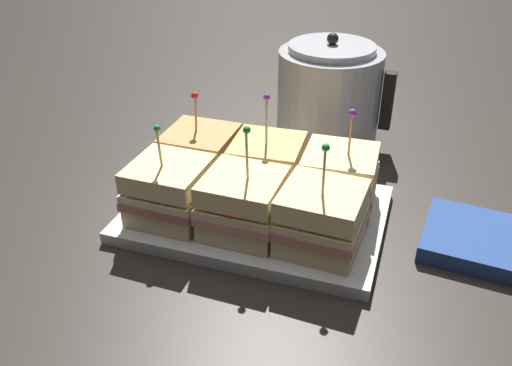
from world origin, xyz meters
name	(u,v)px	position (x,y,z in m)	size (l,w,h in m)	color
ground_plane	(256,219)	(0.00, 0.00, 0.00)	(6.00, 6.00, 0.00)	#2D2823
serving_platter	(256,214)	(0.00, 0.00, 0.01)	(0.37, 0.25, 0.02)	silver
sandwich_front_left	(170,191)	(-0.11, -0.05, 0.06)	(0.11, 0.11, 0.14)	beige
sandwich_front_center	(243,204)	(0.00, -0.05, 0.06)	(0.11, 0.11, 0.16)	beige
sandwich_front_right	(321,219)	(0.11, -0.05, 0.06)	(0.11, 0.11, 0.15)	beige
sandwich_back_left	(201,156)	(-0.11, 0.05, 0.06)	(0.11, 0.11, 0.14)	tan
sandwich_back_center	(267,167)	(0.00, 0.05, 0.06)	(0.11, 0.11, 0.16)	tan
sandwich_back_right	(339,179)	(0.11, 0.05, 0.06)	(0.11, 0.11, 0.15)	beige
kettle_steel	(329,96)	(0.04, 0.29, 0.09)	(0.21, 0.18, 0.20)	#B7BABF
napkin_stack	(474,239)	(0.30, 0.03, 0.01)	(0.15, 0.15, 0.02)	navy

